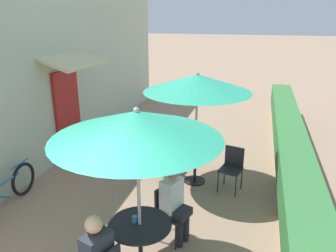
{
  "coord_description": "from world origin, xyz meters",
  "views": [
    {
      "loc": [
        2.0,
        -1.6,
        3.31
      ],
      "look_at": [
        0.15,
        4.96,
        1.0
      ],
      "focal_mm": 35.0,
      "sensor_mm": 36.0,
      "label": 1
    }
  ],
  "objects_px": {
    "coffee_cup_mid": "(194,149)",
    "cafe_chair_near_right": "(168,208)",
    "patio_table_near": "(140,235)",
    "seated_patron_near_right": "(175,201)",
    "cafe_chair_mid_right": "(232,165)",
    "patio_table_mid": "(195,158)",
    "patio_umbrella_near": "(137,125)",
    "cafe_chair_mid_left": "(161,153)",
    "seated_patron_mid_left": "(164,144)",
    "bicycle_leaning": "(4,192)",
    "coffee_cup_near": "(135,219)",
    "patio_umbrella_mid": "(197,83)"
  },
  "relations": [
    {
      "from": "seated_patron_mid_left",
      "to": "coffee_cup_mid",
      "type": "xyz_separation_m",
      "value": [
        0.72,
        -0.29,
        0.08
      ]
    },
    {
      "from": "patio_table_near",
      "to": "seated_patron_mid_left",
      "type": "bearing_deg",
      "value": 100.15
    },
    {
      "from": "patio_umbrella_near",
      "to": "coffee_cup_near",
      "type": "relative_size",
      "value": 25.59
    },
    {
      "from": "patio_table_mid",
      "to": "bicycle_leaning",
      "type": "distance_m",
      "value": 3.63
    },
    {
      "from": "patio_table_near",
      "to": "coffee_cup_mid",
      "type": "distance_m",
      "value": 2.6
    },
    {
      "from": "patio_table_mid",
      "to": "cafe_chair_mid_left",
      "type": "height_order",
      "value": "cafe_chair_mid_left"
    },
    {
      "from": "patio_umbrella_near",
      "to": "coffee_cup_near",
      "type": "height_order",
      "value": "patio_umbrella_near"
    },
    {
      "from": "cafe_chair_mid_left",
      "to": "seated_patron_mid_left",
      "type": "xyz_separation_m",
      "value": [
        0.03,
        0.11,
        0.17
      ]
    },
    {
      "from": "cafe_chair_mid_left",
      "to": "cafe_chair_mid_right",
      "type": "height_order",
      "value": "same"
    },
    {
      "from": "patio_table_near",
      "to": "bicycle_leaning",
      "type": "height_order",
      "value": "bicycle_leaning"
    },
    {
      "from": "seated_patron_mid_left",
      "to": "cafe_chair_mid_right",
      "type": "xyz_separation_m",
      "value": [
        1.49,
        -0.33,
        -0.17
      ]
    },
    {
      "from": "patio_umbrella_near",
      "to": "cafe_chair_mid_left",
      "type": "relative_size",
      "value": 2.65
    },
    {
      "from": "bicycle_leaning",
      "to": "cafe_chair_mid_right",
      "type": "bearing_deg",
      "value": 23.58
    },
    {
      "from": "patio_table_mid",
      "to": "bicycle_leaning",
      "type": "xyz_separation_m",
      "value": [
        -3.07,
        -1.92,
        -0.2
      ]
    },
    {
      "from": "bicycle_leaning",
      "to": "patio_table_near",
      "type": "bearing_deg",
      "value": -16.12
    },
    {
      "from": "coffee_cup_mid",
      "to": "cafe_chair_near_right",
      "type": "bearing_deg",
      "value": -90.62
    },
    {
      "from": "coffee_cup_mid",
      "to": "seated_patron_near_right",
      "type": "bearing_deg",
      "value": -87.38
    },
    {
      "from": "patio_table_near",
      "to": "seated_patron_near_right",
      "type": "relative_size",
      "value": 0.68
    },
    {
      "from": "patio_umbrella_near",
      "to": "bicycle_leaning",
      "type": "bearing_deg",
      "value": 165.63
    },
    {
      "from": "patio_table_near",
      "to": "seated_patron_near_right",
      "type": "xyz_separation_m",
      "value": [
        0.29,
        0.71,
        0.15
      ]
    },
    {
      "from": "cafe_chair_mid_right",
      "to": "patio_umbrella_near",
      "type": "bearing_deg",
      "value": 82.8
    },
    {
      "from": "cafe_chair_mid_left",
      "to": "coffee_cup_mid",
      "type": "height_order",
      "value": "cafe_chair_mid_left"
    },
    {
      "from": "patio_umbrella_near",
      "to": "seated_patron_mid_left",
      "type": "height_order",
      "value": "patio_umbrella_near"
    },
    {
      "from": "coffee_cup_near",
      "to": "bicycle_leaning",
      "type": "distance_m",
      "value": 2.89
    },
    {
      "from": "patio_umbrella_near",
      "to": "seated_patron_near_right",
      "type": "bearing_deg",
      "value": 67.79
    },
    {
      "from": "cafe_chair_near_right",
      "to": "seated_patron_mid_left",
      "type": "relative_size",
      "value": 0.7
    },
    {
      "from": "patio_umbrella_mid",
      "to": "cafe_chair_mid_right",
      "type": "bearing_deg",
      "value": -8.13
    },
    {
      "from": "patio_table_near",
      "to": "cafe_chair_mid_left",
      "type": "bearing_deg",
      "value": 101.07
    },
    {
      "from": "patio_umbrella_near",
      "to": "cafe_chair_mid_right",
      "type": "xyz_separation_m",
      "value": [
        0.98,
        2.54,
        -1.57
      ]
    },
    {
      "from": "cafe_chair_near_right",
      "to": "cafe_chair_mid_right",
      "type": "xyz_separation_m",
      "value": [
        0.79,
        1.8,
        0.0
      ]
    },
    {
      "from": "patio_umbrella_mid",
      "to": "seated_patron_mid_left",
      "type": "height_order",
      "value": "patio_umbrella_mid"
    },
    {
      "from": "cafe_chair_mid_left",
      "to": "seated_patron_mid_left",
      "type": "relative_size",
      "value": 0.7
    },
    {
      "from": "patio_umbrella_mid",
      "to": "seated_patron_mid_left",
      "type": "relative_size",
      "value": 1.84
    },
    {
      "from": "seated_patron_near_right",
      "to": "patio_umbrella_mid",
      "type": "height_order",
      "value": "patio_umbrella_mid"
    },
    {
      "from": "seated_patron_near_right",
      "to": "cafe_chair_mid_right",
      "type": "bearing_deg",
      "value": 178.96
    },
    {
      "from": "patio_table_mid",
      "to": "bicycle_leaning",
      "type": "bearing_deg",
      "value": -147.96
    },
    {
      "from": "seated_patron_near_right",
      "to": "cafe_chair_mid_right",
      "type": "xyz_separation_m",
      "value": [
        0.69,
        1.83,
        -0.17
      ]
    },
    {
      "from": "cafe_chair_near_right",
      "to": "coffee_cup_mid",
      "type": "distance_m",
      "value": 1.85
    },
    {
      "from": "patio_umbrella_mid",
      "to": "cafe_chair_mid_left",
      "type": "bearing_deg",
      "value": 171.87
    },
    {
      "from": "patio_table_near",
      "to": "coffee_cup_near",
      "type": "height_order",
      "value": "coffee_cup_near"
    },
    {
      "from": "patio_table_near",
      "to": "cafe_chair_near_right",
      "type": "height_order",
      "value": "cafe_chair_near_right"
    },
    {
      "from": "seated_patron_mid_left",
      "to": "coffee_cup_mid",
      "type": "height_order",
      "value": "seated_patron_mid_left"
    },
    {
      "from": "patio_table_mid",
      "to": "patio_umbrella_near",
      "type": "bearing_deg",
      "value": -94.73
    },
    {
      "from": "cafe_chair_mid_left",
      "to": "coffee_cup_mid",
      "type": "relative_size",
      "value": 9.67
    },
    {
      "from": "seated_patron_near_right",
      "to": "coffee_cup_near",
      "type": "distance_m",
      "value": 0.78
    },
    {
      "from": "cafe_chair_near_right",
      "to": "bicycle_leaning",
      "type": "height_order",
      "value": "cafe_chair_near_right"
    },
    {
      "from": "patio_table_mid",
      "to": "cafe_chair_mid_right",
      "type": "relative_size",
      "value": 0.97
    },
    {
      "from": "bicycle_leaning",
      "to": "coffee_cup_near",
      "type": "bearing_deg",
      "value": -16.14
    },
    {
      "from": "patio_table_near",
      "to": "coffee_cup_near",
      "type": "distance_m",
      "value": 0.23
    },
    {
      "from": "seated_patron_near_right",
      "to": "coffee_cup_mid",
      "type": "distance_m",
      "value": 1.88
    }
  ]
}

